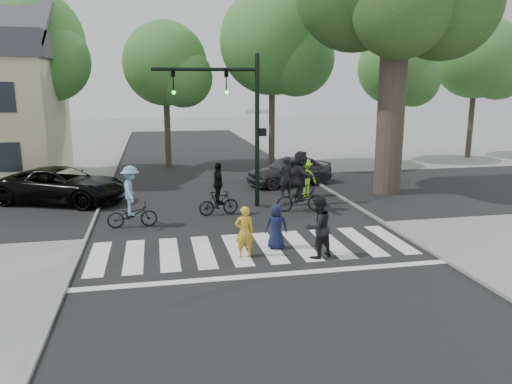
% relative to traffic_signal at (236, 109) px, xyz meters
% --- Properties ---
extents(ground, '(120.00, 120.00, 0.00)m').
position_rel_traffic_signal_xyz_m(ground, '(-0.35, -6.20, -3.90)').
color(ground, gray).
rests_on(ground, ground).
extents(road_stem, '(10.00, 70.00, 0.01)m').
position_rel_traffic_signal_xyz_m(road_stem, '(-0.35, -1.20, -3.90)').
color(road_stem, black).
rests_on(road_stem, ground).
extents(road_cross, '(70.00, 10.00, 0.01)m').
position_rel_traffic_signal_xyz_m(road_cross, '(-0.35, 1.80, -3.89)').
color(road_cross, black).
rests_on(road_cross, ground).
extents(curb_left, '(0.10, 70.00, 0.10)m').
position_rel_traffic_signal_xyz_m(curb_left, '(-5.40, -1.20, -3.85)').
color(curb_left, gray).
rests_on(curb_left, ground).
extents(curb_right, '(0.10, 70.00, 0.10)m').
position_rel_traffic_signal_xyz_m(curb_right, '(4.70, -1.20, -3.85)').
color(curb_right, gray).
rests_on(curb_right, ground).
extents(crosswalk, '(10.00, 3.85, 0.01)m').
position_rel_traffic_signal_xyz_m(crosswalk, '(-0.35, -5.54, -3.89)').
color(crosswalk, silver).
rests_on(crosswalk, ground).
extents(traffic_signal, '(4.45, 0.29, 6.00)m').
position_rel_traffic_signal_xyz_m(traffic_signal, '(0.00, 0.00, 0.00)').
color(traffic_signal, black).
rests_on(traffic_signal, ground).
extents(bg_tree_1, '(6.09, 5.80, 9.80)m').
position_rel_traffic_signal_xyz_m(bg_tree_1, '(-9.06, 9.28, 2.75)').
color(bg_tree_1, brown).
rests_on(bg_tree_1, ground).
extents(bg_tree_2, '(5.04, 4.80, 8.40)m').
position_rel_traffic_signal_xyz_m(bg_tree_2, '(-2.11, 10.42, 1.88)').
color(bg_tree_2, brown).
rests_on(bg_tree_2, ground).
extents(bg_tree_3, '(6.30, 6.00, 10.20)m').
position_rel_traffic_signal_xyz_m(bg_tree_3, '(3.95, 9.07, 3.04)').
color(bg_tree_3, brown).
rests_on(bg_tree_3, ground).
extents(bg_tree_4, '(4.83, 4.60, 8.15)m').
position_rel_traffic_signal_xyz_m(bg_tree_4, '(11.88, 9.93, 1.73)').
color(bg_tree_4, brown).
rests_on(bg_tree_4, ground).
extents(bg_tree_5, '(5.67, 5.40, 9.30)m').
position_rel_traffic_signal_xyz_m(bg_tree_5, '(17.92, 10.50, 2.46)').
color(bg_tree_5, brown).
rests_on(bg_tree_5, ground).
extents(pedestrian_woman, '(0.55, 0.36, 1.50)m').
position_rel_traffic_signal_xyz_m(pedestrian_woman, '(-0.74, -5.86, -3.15)').
color(pedestrian_woman, yellow).
rests_on(pedestrian_woman, ground).
extents(pedestrian_child, '(0.75, 0.57, 1.38)m').
position_rel_traffic_signal_xyz_m(pedestrian_child, '(0.33, -5.34, -3.21)').
color(pedestrian_child, '#151B3D').
rests_on(pedestrian_child, ground).
extents(pedestrian_adult, '(1.07, 0.97, 1.79)m').
position_rel_traffic_signal_xyz_m(pedestrian_adult, '(1.30, -6.32, -3.00)').
color(pedestrian_adult, black).
rests_on(pedestrian_adult, ground).
extents(cyclist_left, '(1.72, 1.13, 2.15)m').
position_rel_traffic_signal_xyz_m(cyclist_left, '(-4.00, -2.10, -2.97)').
color(cyclist_left, black).
rests_on(cyclist_left, ground).
extents(cyclist_mid, '(1.58, 0.98, 2.00)m').
position_rel_traffic_signal_xyz_m(cyclist_mid, '(-0.86, -1.08, -3.08)').
color(cyclist_mid, black).
rests_on(cyclist_mid, ground).
extents(cyclist_right, '(1.88, 1.76, 2.37)m').
position_rel_traffic_signal_xyz_m(cyclist_right, '(2.32, -1.13, -2.84)').
color(cyclist_right, black).
rests_on(cyclist_right, ground).
extents(car_suv, '(5.89, 4.32, 1.49)m').
position_rel_traffic_signal_xyz_m(car_suv, '(-6.98, 2.20, -3.16)').
color(car_suv, black).
rests_on(car_suv, ground).
extents(car_grey, '(4.56, 2.85, 1.45)m').
position_rel_traffic_signal_xyz_m(car_grey, '(3.27, 3.93, -3.18)').
color(car_grey, '#39383E').
rests_on(car_grey, ground).
extents(bystander_hivis, '(1.18, 0.83, 1.67)m').
position_rel_traffic_signal_xyz_m(bystander_hivis, '(3.28, 1.29, -3.07)').
color(bystander_hivis, '#A2FF27').
rests_on(bystander_hivis, ground).
extents(bystander_dark, '(0.74, 0.57, 1.82)m').
position_rel_traffic_signal_xyz_m(bystander_dark, '(2.38, 1.32, -2.99)').
color(bystander_dark, black).
rests_on(bystander_dark, ground).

